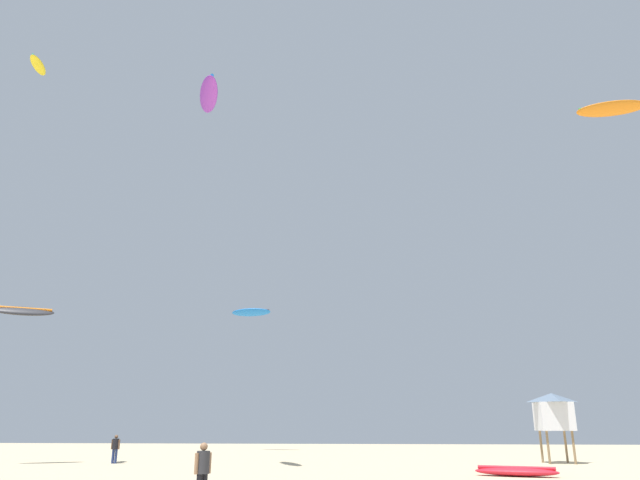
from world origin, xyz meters
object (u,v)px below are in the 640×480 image
at_px(kite_grounded_near, 516,472).
at_px(kite_aloft_1, 22,311).
at_px(kite_aloft_4, 251,312).
at_px(person_midground, 115,447).
at_px(kite_aloft_0, 38,65).
at_px(kite_aloft_3, 611,108).
at_px(lifeguard_tower, 553,411).
at_px(kite_aloft_2, 209,95).
at_px(person_foreground, 203,468).

distance_m(kite_grounded_near, kite_aloft_1, 30.15).
distance_m(kite_grounded_near, kite_aloft_4, 32.49).
distance_m(person_midground, kite_aloft_0, 24.89).
xyz_separation_m(person_midground, kite_grounded_near, (22.27, -7.34, -0.75)).
bearing_deg(kite_aloft_3, lifeguard_tower, 121.31).
height_order(kite_aloft_1, kite_aloft_3, kite_aloft_3).
bearing_deg(kite_aloft_2, kite_aloft_3, 3.72).
bearing_deg(kite_aloft_1, kite_aloft_2, -15.47).
bearing_deg(kite_aloft_2, kite_grounded_near, -6.76).
bearing_deg(kite_aloft_2, kite_aloft_4, 93.63).
relative_size(kite_grounded_near, kite_aloft_0, 1.60).
distance_m(person_foreground, kite_aloft_2, 24.91).
bearing_deg(kite_aloft_1, kite_grounded_near, -10.55).
height_order(person_foreground, kite_aloft_3, kite_aloft_3).
bearing_deg(kite_grounded_near, person_midground, 161.76).
xyz_separation_m(person_foreground, kite_aloft_2, (-4.49, 12.85, 20.87)).
height_order(person_midground, kite_aloft_4, kite_aloft_4).
height_order(kite_grounded_near, kite_aloft_3, kite_aloft_3).
bearing_deg(kite_aloft_1, person_midground, 18.85).
bearing_deg(person_midground, kite_aloft_0, -40.85).
height_order(person_midground, kite_aloft_1, kite_aloft_1).
xyz_separation_m(kite_grounded_near, kite_aloft_4, (-17.63, 24.45, 12.13)).
height_order(person_foreground, kite_aloft_1, kite_aloft_1).
xyz_separation_m(person_foreground, kite_grounded_near, (11.71, 10.93, -0.82)).
relative_size(kite_aloft_1, kite_aloft_4, 0.98).
bearing_deg(person_foreground, lifeguard_tower, -89.32).
xyz_separation_m(person_midground, kite_aloft_2, (6.07, -5.42, 20.93)).
bearing_deg(kite_aloft_4, person_foreground, -80.51).
distance_m(kite_aloft_2, kite_aloft_4, 24.52).
height_order(kite_grounded_near, kite_aloft_4, kite_aloft_4).
relative_size(kite_grounded_near, lifeguard_tower, 0.93).
bearing_deg(kite_aloft_0, kite_aloft_3, 2.66).
distance_m(kite_grounded_near, kite_aloft_3, 22.43).
distance_m(kite_aloft_3, kite_aloft_4, 34.48).
xyz_separation_m(kite_aloft_3, kite_aloft_4, (-26.11, 20.93, -8.33)).
xyz_separation_m(person_midground, lifeguard_tower, (27.03, 2.31, 2.08)).
bearing_deg(kite_grounded_near, person_foreground, -136.98).
distance_m(person_midground, lifeguard_tower, 27.21).
relative_size(person_midground, kite_grounded_near, 0.43).
bearing_deg(lifeguard_tower, kite_aloft_0, -166.46).
distance_m(lifeguard_tower, kite_aloft_3, 19.03).
height_order(kite_aloft_2, kite_aloft_3, kite_aloft_2).
bearing_deg(person_foreground, kite_aloft_3, -105.07).
xyz_separation_m(kite_aloft_0, kite_aloft_1, (-0.64, 3.43, -15.54)).
height_order(person_midground, kite_aloft_3, kite_aloft_3).
bearing_deg(kite_grounded_near, kite_aloft_2, 173.24).
distance_m(person_midground, kite_aloft_3, 36.73).
bearing_deg(person_foreground, kite_aloft_4, -41.17).
xyz_separation_m(kite_aloft_0, kite_aloft_3, (36.17, 1.68, -3.96)).
relative_size(person_midground, kite_aloft_1, 0.44).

